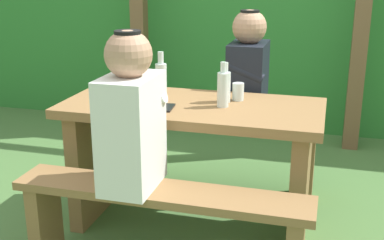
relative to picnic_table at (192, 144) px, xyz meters
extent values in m
plane|color=#4A713A|center=(0.00, 0.00, -0.50)|extent=(12.00, 12.00, 0.00)
cube|color=#2E7C31|center=(0.00, 2.26, 0.59)|extent=(6.40, 0.81, 2.17)
cube|color=brown|center=(-0.91, 1.57, 0.53)|extent=(0.12, 0.12, 2.06)
cube|color=brown|center=(0.91, 1.57, 0.53)|extent=(0.12, 0.12, 2.06)
cube|color=olive|center=(0.00, 0.00, 0.21)|extent=(1.40, 0.64, 0.05)
cube|color=olive|center=(-0.60, 0.00, -0.16)|extent=(0.08, 0.54, 0.68)
cube|color=olive|center=(0.60, 0.00, -0.16)|extent=(0.08, 0.54, 0.68)
cube|color=olive|center=(0.00, -0.54, -0.05)|extent=(1.40, 0.24, 0.04)
cube|color=olive|center=(-0.62, -0.54, -0.28)|extent=(0.07, 0.22, 0.43)
cube|color=olive|center=(0.00, 0.54, -0.05)|extent=(1.40, 0.24, 0.04)
cube|color=olive|center=(-0.62, 0.54, -0.28)|extent=(0.07, 0.22, 0.43)
cube|color=olive|center=(0.62, 0.54, -0.28)|extent=(0.07, 0.22, 0.43)
cube|color=white|center=(-0.13, -0.54, 0.23)|extent=(0.22, 0.34, 0.52)
sphere|color=tan|center=(-0.13, -0.54, 0.59)|extent=(0.21, 0.21, 0.21)
cylinder|color=black|center=(-0.13, -0.54, 0.67)|extent=(0.12, 0.12, 0.02)
cylinder|color=white|center=(-0.13, -0.40, 0.34)|extent=(0.25, 0.07, 0.15)
cube|color=black|center=(0.21, 0.54, 0.23)|extent=(0.22, 0.34, 0.52)
sphere|color=tan|center=(0.21, 0.54, 0.59)|extent=(0.21, 0.21, 0.21)
cylinder|color=black|center=(0.21, 0.54, 0.67)|extent=(0.12, 0.12, 0.02)
cylinder|color=black|center=(0.21, 0.40, 0.34)|extent=(0.25, 0.07, 0.15)
cylinder|color=silver|center=(0.23, 0.14, 0.28)|extent=(0.06, 0.06, 0.10)
cylinder|color=silver|center=(-0.21, 0.12, 0.32)|extent=(0.07, 0.07, 0.18)
cylinder|color=silver|center=(-0.21, 0.12, 0.45)|extent=(0.03, 0.03, 0.07)
cylinder|color=silver|center=(0.17, -0.01, 0.32)|extent=(0.06, 0.06, 0.18)
cylinder|color=silver|center=(0.17, -0.01, 0.44)|extent=(0.03, 0.03, 0.06)
cylinder|color=silver|center=(0.16, 0.08, 0.31)|extent=(0.06, 0.06, 0.16)
cylinder|color=silver|center=(0.16, 0.08, 0.42)|extent=(0.03, 0.03, 0.05)
cube|color=black|center=(-0.10, -0.13, 0.24)|extent=(0.08, 0.15, 0.01)
camera|label=1|loc=(0.70, -2.53, 0.97)|focal=47.28mm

